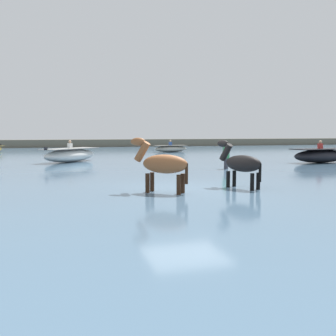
# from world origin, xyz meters

# --- Properties ---
(ground_plane) EXTENTS (120.00, 120.00, 0.00)m
(ground_plane) POSITION_xyz_m (0.00, 0.00, 0.00)
(ground_plane) COLOR #84755B
(water_surface) EXTENTS (90.00, 90.00, 0.37)m
(water_surface) POSITION_xyz_m (0.00, 10.00, 0.19)
(water_surface) COLOR slate
(water_surface) RESTS_ON ground
(horse_lead_chestnut) EXTENTS (1.61, 1.37, 1.96)m
(horse_lead_chestnut) POSITION_xyz_m (-0.89, -0.51, 1.16)
(horse_lead_chestnut) COLOR brown
(horse_lead_chestnut) RESTS_ON ground
(horse_trailing_black) EXTENTS (1.02, 1.67, 1.87)m
(horse_trailing_black) POSITION_xyz_m (1.73, -0.33, 1.11)
(horse_trailing_black) COLOR black
(horse_trailing_black) RESTS_ON ground
(boat_mid_channel) EXTENTS (3.83, 3.87, 1.30)m
(boat_mid_channel) POSITION_xyz_m (-2.93, 12.43, 0.78)
(boat_mid_channel) COLOR silver
(boat_mid_channel) RESTS_ON water_surface
(boat_far_offshore) EXTENTS (3.83, 1.76, 1.29)m
(boat_far_offshore) POSITION_xyz_m (11.04, 7.60, 0.78)
(boat_far_offshore) COLOR black
(boat_far_offshore) RESTS_ON water_surface
(boat_near_starboard) EXTENTS (3.28, 1.54, 1.09)m
(boat_near_starboard) POSITION_xyz_m (6.28, 21.80, 0.68)
(boat_near_starboard) COLOR #B2AD9E
(boat_near_starboard) RESTS_ON water_surface
(person_onlooker_left) EXTENTS (0.20, 0.32, 1.63)m
(person_onlooker_left) POSITION_xyz_m (4.10, 5.73, 0.87)
(person_onlooker_left) COLOR #383842
(person_onlooker_left) RESTS_ON ground
(far_shoreline) EXTENTS (80.00, 2.40, 1.28)m
(far_shoreline) POSITION_xyz_m (0.00, 37.08, 0.64)
(far_shoreline) COLOR #605B4C
(far_shoreline) RESTS_ON ground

